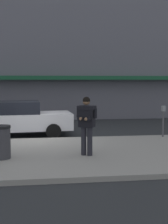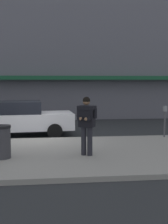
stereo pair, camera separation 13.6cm
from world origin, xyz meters
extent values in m
plane|color=#2B2D30|center=(0.00, 0.00, 0.00)|extent=(80.00, 80.00, 0.00)
cube|color=#99968E|center=(1.00, -2.85, 0.07)|extent=(32.00, 5.30, 0.14)
cube|color=silver|center=(1.00, 0.05, 0.00)|extent=(28.00, 0.12, 0.01)
cube|color=slate|center=(1.00, 8.50, 7.44)|extent=(28.00, 4.00, 14.88)
cube|color=#195133|center=(1.00, 6.15, 2.60)|extent=(26.60, 0.70, 0.24)
cube|color=silver|center=(-0.64, 1.05, 0.67)|extent=(4.61, 2.12, 0.70)
cube|color=black|center=(-0.82, 1.04, 1.28)|extent=(2.18, 1.77, 0.52)
cylinder|color=black|center=(0.69, 2.00, 0.32)|extent=(0.65, 0.26, 0.64)
cylinder|color=black|center=(0.81, 0.29, 0.32)|extent=(0.65, 0.26, 0.64)
cylinder|color=#23232B|center=(1.79, -3.38, 0.58)|extent=(0.16, 0.16, 0.88)
cylinder|color=#23232B|center=(1.61, -3.29, 0.58)|extent=(0.16, 0.16, 0.88)
cube|color=black|center=(1.70, -3.33, 1.34)|extent=(0.55, 0.48, 0.64)
cube|color=black|center=(1.70, -3.33, 1.61)|extent=(0.62, 0.54, 0.12)
cylinder|color=black|center=(1.94, -3.46, 1.45)|extent=(0.11, 0.11, 0.30)
cylinder|color=black|center=(1.76, -3.54, 1.30)|extent=(0.23, 0.31, 0.10)
sphere|color=#8C6647|center=(1.63, -3.64, 1.30)|extent=(0.10, 0.10, 0.10)
cylinder|color=black|center=(1.46, -3.21, 1.45)|extent=(0.11, 0.11, 0.30)
cylinder|color=black|center=(1.49, -3.41, 1.30)|extent=(0.23, 0.31, 0.10)
sphere|color=#8C6647|center=(1.49, -3.56, 1.30)|extent=(0.10, 0.10, 0.10)
cube|color=black|center=(1.54, -3.64, 1.30)|extent=(0.13, 0.16, 0.07)
sphere|color=#8C6647|center=(1.68, -3.36, 1.80)|extent=(0.22, 0.22, 0.22)
sphere|color=black|center=(1.68, -3.36, 1.83)|extent=(0.23, 0.23, 0.23)
cylinder|color=#4C4C51|center=(5.24, -0.60, 0.67)|extent=(0.07, 0.07, 1.05)
cube|color=gray|center=(5.24, -0.60, 1.30)|extent=(0.12, 0.18, 0.22)
cylinder|color=#38383D|center=(-0.84, -3.40, 0.59)|extent=(0.52, 0.52, 0.90)
cylinder|color=black|center=(-0.84, -3.40, 1.08)|extent=(0.55, 0.55, 0.08)
camera|label=1|loc=(0.36, -12.65, 2.42)|focal=50.00mm
camera|label=2|loc=(0.50, -12.67, 2.42)|focal=50.00mm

